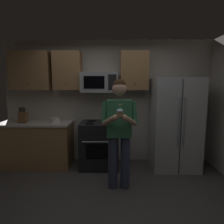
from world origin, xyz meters
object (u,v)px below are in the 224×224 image
(microwave, at_px, (100,82))
(bowl_large_white, at_px, (55,120))
(oven_range, at_px, (100,144))
(knife_block, at_px, (23,117))
(refrigerator, at_px, (175,124))
(person, at_px, (119,128))
(cupcake, at_px, (120,112))

(microwave, bearing_deg, bowl_large_white, -171.83)
(oven_range, distance_m, knife_block, 1.64)
(refrigerator, bearing_deg, person, -144.12)
(refrigerator, xyz_separation_m, knife_block, (-3.03, 0.01, 0.14))
(microwave, distance_m, knife_block, 1.69)
(microwave, xyz_separation_m, knife_block, (-1.53, -0.15, -0.68))
(refrigerator, relative_size, cupcake, 10.35)
(knife_block, bearing_deg, bowl_large_white, 1.82)
(refrigerator, bearing_deg, knife_block, 179.82)
(knife_block, distance_m, person, 2.08)
(oven_range, xyz_separation_m, bowl_large_white, (-0.90, -0.01, 0.51))
(refrigerator, distance_m, bowl_large_white, 2.40)
(microwave, height_order, refrigerator, microwave)
(person, xyz_separation_m, cupcake, (-0.00, -0.33, 0.30))
(knife_block, height_order, bowl_large_white, knife_block)
(bowl_large_white, height_order, person, person)
(oven_range, xyz_separation_m, person, (0.38, -0.85, 0.53))
(microwave, xyz_separation_m, refrigerator, (1.50, -0.16, -0.82))
(oven_range, relative_size, microwave, 1.26)
(bowl_large_white, distance_m, cupcake, 1.76)
(bowl_large_white, distance_m, person, 1.53)
(bowl_large_white, height_order, cupcake, cupcake)
(microwave, bearing_deg, cupcake, -73.90)
(bowl_large_white, bearing_deg, person, -33.56)
(cupcake, bearing_deg, person, 90.00)
(oven_range, xyz_separation_m, refrigerator, (1.50, -0.04, 0.44))
(oven_range, bearing_deg, person, -66.23)
(microwave, height_order, knife_block, microwave)
(microwave, relative_size, bowl_large_white, 3.84)
(refrigerator, bearing_deg, bowl_large_white, 179.28)
(refrigerator, height_order, person, refrigerator)
(refrigerator, distance_m, knife_block, 3.04)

